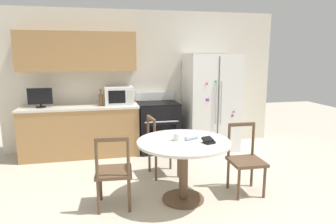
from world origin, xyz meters
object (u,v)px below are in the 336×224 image
(refrigerator, at_px, (211,102))
(dining_chair_left, at_px, (114,172))
(counter_bottle, at_px, (101,100))
(oven_range, at_px, (158,126))
(candle_glass, at_px, (177,137))
(dining_chair_right, at_px, (245,160))
(countertop_tv, at_px, (40,97))
(dining_chair_far, at_px, (162,147))
(microwave, at_px, (119,95))
(wallet, at_px, (208,141))

(refrigerator, bearing_deg, dining_chair_left, -134.35)
(refrigerator, xyz_separation_m, counter_bottle, (-2.03, 0.01, 0.11))
(oven_range, bearing_deg, dining_chair_left, -114.10)
(refrigerator, bearing_deg, candle_glass, -120.72)
(dining_chair_right, relative_size, dining_chair_left, 1.00)
(countertop_tv, distance_m, dining_chair_far, 2.30)
(oven_range, height_order, counter_bottle, counter_bottle)
(microwave, bearing_deg, dining_chair_left, -95.38)
(refrigerator, bearing_deg, oven_range, 176.23)
(countertop_tv, xyz_separation_m, dining_chair_left, (1.13, -2.02, -0.64))
(countertop_tv, xyz_separation_m, dining_chair_far, (1.87, -1.17, -0.64))
(counter_bottle, relative_size, candle_glass, 3.37)
(countertop_tv, bearing_deg, oven_range, 0.03)
(microwave, relative_size, counter_bottle, 1.70)
(dining_chair_right, height_order, dining_chair_left, same)
(candle_glass, bearing_deg, wallet, -29.32)
(refrigerator, relative_size, dining_chair_left, 1.99)
(dining_chair_right, xyz_separation_m, wallet, (-0.59, -0.19, 0.36))
(dining_chair_far, xyz_separation_m, wallet, (0.37, -0.99, 0.36))
(counter_bottle, relative_size, dining_chair_far, 0.33)
(candle_glass, bearing_deg, microwave, 105.50)
(oven_range, relative_size, dining_chair_left, 1.20)
(candle_glass, bearing_deg, dining_chair_far, 92.32)
(candle_glass, bearing_deg, oven_range, 86.19)
(oven_range, relative_size, wallet, 6.85)
(microwave, relative_size, countertop_tv, 1.27)
(microwave, bearing_deg, countertop_tv, -176.35)
(oven_range, distance_m, microwave, 0.92)
(refrigerator, relative_size, dining_chair_far, 1.99)
(candle_glass, bearing_deg, refrigerator, 59.28)
(oven_range, bearing_deg, dining_chair_right, -68.18)
(oven_range, bearing_deg, microwave, 173.23)
(wallet, bearing_deg, refrigerator, 69.07)
(refrigerator, height_order, candle_glass, refrigerator)
(refrigerator, distance_m, countertop_tv, 3.04)
(microwave, height_order, candle_glass, microwave)
(refrigerator, xyz_separation_m, dining_chair_right, (-0.21, -1.91, -0.46))
(oven_range, bearing_deg, refrigerator, -3.77)
(counter_bottle, bearing_deg, refrigerator, -0.25)
(refrigerator, distance_m, microwave, 1.72)
(counter_bottle, bearing_deg, dining_chair_far, -52.40)
(countertop_tv, height_order, counter_bottle, countertop_tv)
(dining_chair_far, relative_size, wallet, 5.72)
(candle_glass, distance_m, wallet, 0.38)
(microwave, distance_m, dining_chair_far, 1.51)
(counter_bottle, height_order, wallet, counter_bottle)
(candle_glass, xyz_separation_m, wallet, (0.33, -0.19, -0.01))
(refrigerator, distance_m, dining_chair_left, 2.77)
(refrigerator, height_order, microwave, refrigerator)
(dining_chair_far, bearing_deg, wallet, 13.19)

